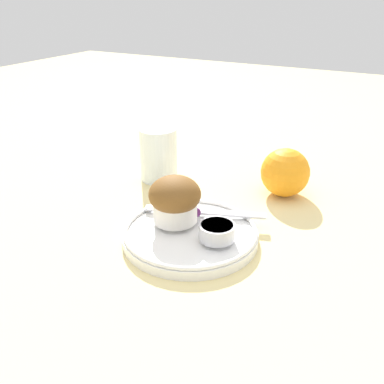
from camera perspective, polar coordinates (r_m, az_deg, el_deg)
The scene contains 8 objects.
ground_plane at distance 0.66m, azimuth 1.59°, elevation -5.39°, with size 3.00×3.00×0.00m, color beige.
plate at distance 0.63m, azimuth -0.22°, elevation -5.64°, with size 0.20×0.20×0.02m.
muffin at distance 0.63m, azimuth -2.30°, elevation -0.99°, with size 0.08×0.08×0.07m.
cream_ramekin at distance 0.60m, azimuth 3.34°, elevation -5.17°, with size 0.05×0.05×0.02m.
berry_pair at distance 0.66m, azimuth -0.03°, elevation -2.61°, with size 0.03×0.02×0.02m.
butter_knife at distance 0.67m, azimuth 1.70°, elevation -2.66°, with size 0.18×0.08×0.00m.
orange_fruit at distance 0.77m, azimuth 12.31°, elevation 2.56°, with size 0.09×0.09×0.09m.
juice_glass at distance 0.82m, azimuth -4.48°, elevation 5.04°, with size 0.07×0.07×0.10m.
Camera 1 is at (0.25, -0.50, 0.34)m, focal length 40.00 mm.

